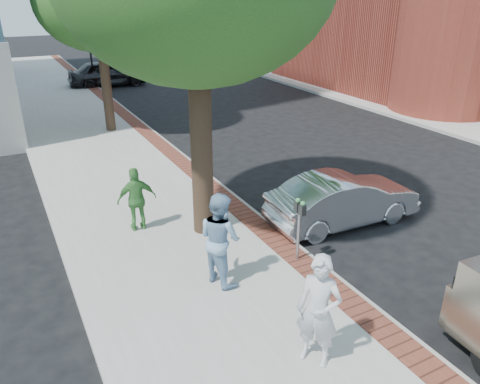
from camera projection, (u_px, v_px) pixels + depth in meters
ground at (263, 264)px, 10.61m from camera, size 120.00×120.00×0.00m
sidewalk at (111, 164)px, 16.41m from camera, size 5.00×60.00×0.15m
brick_strip at (170, 152)px, 17.32m from camera, size 0.60×60.00×0.01m
curb at (179, 153)px, 17.50m from camera, size 0.10×60.00×0.15m
sidewalk_far at (433, 112)px, 23.24m from camera, size 5.00×60.00×0.15m
signal_near at (90, 51)px, 27.89m from camera, size 0.70×0.15×3.80m
signal_far at (259, 41)px, 32.84m from camera, size 0.70×0.15×3.80m
tree_far at (97, 0)px, 17.97m from camera, size 4.80×4.80×7.14m
parking_meter at (299, 217)px, 10.11m from camera, size 0.12×0.32×1.47m
person_gray at (319, 311)px, 7.31m from camera, size 0.79×0.85×1.95m
person_officer at (220, 238)px, 9.40m from camera, size 0.96×1.12×1.97m
person_green at (137, 199)px, 11.52m from camera, size 0.99×0.47×1.64m
sedan_silver at (343, 200)px, 12.21m from camera, size 4.15×1.58×1.35m
bg_car at (107, 73)px, 29.20m from camera, size 4.75×1.97×1.61m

